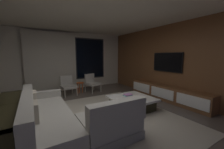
{
  "coord_description": "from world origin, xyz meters",
  "views": [
    {
      "loc": [
        -1.31,
        -2.98,
        1.57
      ],
      "look_at": [
        1.2,
        1.24,
        0.9
      ],
      "focal_mm": 21.71,
      "sensor_mm": 36.0,
      "label": 1
    }
  ],
  "objects_px": {
    "accent_chair_by_curtain": "(68,84)",
    "accent_chair_near_window": "(92,82)",
    "sectional_couch": "(63,119)",
    "mounted_tv": "(167,62)",
    "book_stack_on_coffee_table": "(128,95)",
    "side_stool": "(80,85)",
    "coffee_table": "(132,103)",
    "console_table_behind_couch": "(7,122)",
    "media_console": "(167,93)"
  },
  "relations": [
    {
      "from": "accent_chair_by_curtain",
      "to": "side_stool",
      "type": "height_order",
      "value": "accent_chair_by_curtain"
    },
    {
      "from": "sectional_couch",
      "to": "console_table_behind_couch",
      "type": "bearing_deg",
      "value": 171.8
    },
    {
      "from": "media_console",
      "to": "accent_chair_near_window",
      "type": "bearing_deg",
      "value": 126.12
    },
    {
      "from": "sectional_couch",
      "to": "coffee_table",
      "type": "height_order",
      "value": "sectional_couch"
    },
    {
      "from": "accent_chair_by_curtain",
      "to": "coffee_table",
      "type": "bearing_deg",
      "value": -62.86
    },
    {
      "from": "coffee_table",
      "to": "side_stool",
      "type": "height_order",
      "value": "side_stool"
    },
    {
      "from": "mounted_tv",
      "to": "console_table_behind_couch",
      "type": "height_order",
      "value": "mounted_tv"
    },
    {
      "from": "accent_chair_near_window",
      "to": "side_stool",
      "type": "bearing_deg",
      "value": -179.66
    },
    {
      "from": "accent_chair_by_curtain",
      "to": "mounted_tv",
      "type": "distance_m",
      "value": 3.94
    },
    {
      "from": "media_console",
      "to": "console_table_behind_couch",
      "type": "xyz_separation_m",
      "value": [
        -4.52,
        -0.15,
        0.16
      ]
    },
    {
      "from": "accent_chair_near_window",
      "to": "coffee_table",
      "type": "bearing_deg",
      "value": -84.62
    },
    {
      "from": "console_table_behind_couch",
      "to": "coffee_table",
      "type": "bearing_deg",
      "value": 2.81
    },
    {
      "from": "mounted_tv",
      "to": "book_stack_on_coffee_table",
      "type": "bearing_deg",
      "value": -179.73
    },
    {
      "from": "coffee_table",
      "to": "console_table_behind_couch",
      "type": "relative_size",
      "value": 0.55
    },
    {
      "from": "coffee_table",
      "to": "media_console",
      "type": "height_order",
      "value": "media_console"
    },
    {
      "from": "sectional_couch",
      "to": "media_console",
      "type": "xyz_separation_m",
      "value": [
        3.61,
        0.28,
        -0.04
      ]
    },
    {
      "from": "sectional_couch",
      "to": "media_console",
      "type": "distance_m",
      "value": 3.62
    },
    {
      "from": "coffee_table",
      "to": "accent_chair_by_curtain",
      "type": "distance_m",
      "value": 2.83
    },
    {
      "from": "coffee_table",
      "to": "console_table_behind_couch",
      "type": "distance_m",
      "value": 2.94
    },
    {
      "from": "coffee_table",
      "to": "accent_chair_near_window",
      "type": "bearing_deg",
      "value": 95.38
    },
    {
      "from": "accent_chair_by_curtain",
      "to": "mounted_tv",
      "type": "relative_size",
      "value": 0.65
    },
    {
      "from": "sectional_couch",
      "to": "accent_chair_near_window",
      "type": "xyz_separation_m",
      "value": [
        1.78,
        2.79,
        0.14
      ]
    },
    {
      "from": "accent_chair_by_curtain",
      "to": "accent_chair_near_window",
      "type": "bearing_deg",
      "value": 0.63
    },
    {
      "from": "accent_chair_by_curtain",
      "to": "mounted_tv",
      "type": "xyz_separation_m",
      "value": [
        3.06,
        -2.3,
        0.92
      ]
    },
    {
      "from": "book_stack_on_coffee_table",
      "to": "console_table_behind_couch",
      "type": "bearing_deg",
      "value": -173.4
    },
    {
      "from": "coffee_table",
      "to": "accent_chair_by_curtain",
      "type": "height_order",
      "value": "accent_chair_by_curtain"
    },
    {
      "from": "sectional_couch",
      "to": "side_stool",
      "type": "height_order",
      "value": "sectional_couch"
    },
    {
      "from": "accent_chair_near_window",
      "to": "mounted_tv",
      "type": "xyz_separation_m",
      "value": [
        2.01,
        -2.31,
        0.92
      ]
    },
    {
      "from": "accent_chair_by_curtain",
      "to": "book_stack_on_coffee_table",
      "type": "bearing_deg",
      "value": -61.02
    },
    {
      "from": "sectional_couch",
      "to": "accent_chair_by_curtain",
      "type": "height_order",
      "value": "sectional_couch"
    },
    {
      "from": "accent_chair_by_curtain",
      "to": "console_table_behind_couch",
      "type": "distance_m",
      "value": 3.12
    },
    {
      "from": "book_stack_on_coffee_table",
      "to": "accent_chair_near_window",
      "type": "xyz_separation_m",
      "value": [
        -0.23,
        2.32,
        0.05
      ]
    },
    {
      "from": "coffee_table",
      "to": "side_stool",
      "type": "xyz_separation_m",
      "value": [
        -0.77,
        2.51,
        0.19
      ]
    },
    {
      "from": "side_stool",
      "to": "console_table_behind_couch",
      "type": "relative_size",
      "value": 0.22
    },
    {
      "from": "sectional_couch",
      "to": "accent_chair_by_curtain",
      "type": "relative_size",
      "value": 3.21
    },
    {
      "from": "mounted_tv",
      "to": "console_table_behind_couch",
      "type": "bearing_deg",
      "value": -175.78
    },
    {
      "from": "sectional_couch",
      "to": "book_stack_on_coffee_table",
      "type": "distance_m",
      "value": 2.07
    },
    {
      "from": "sectional_couch",
      "to": "mounted_tv",
      "type": "relative_size",
      "value": 2.09
    },
    {
      "from": "coffee_table",
      "to": "side_stool",
      "type": "distance_m",
      "value": 2.64
    },
    {
      "from": "sectional_couch",
      "to": "console_table_behind_couch",
      "type": "xyz_separation_m",
      "value": [
        -0.91,
        0.13,
        0.13
      ]
    },
    {
      "from": "book_stack_on_coffee_table",
      "to": "mounted_tv",
      "type": "distance_m",
      "value": 2.02
    },
    {
      "from": "sectional_couch",
      "to": "accent_chair_near_window",
      "type": "height_order",
      "value": "sectional_couch"
    },
    {
      "from": "coffee_table",
      "to": "accent_chair_near_window",
      "type": "relative_size",
      "value": 1.49
    },
    {
      "from": "coffee_table",
      "to": "accent_chair_by_curtain",
      "type": "xyz_separation_m",
      "value": [
        -1.28,
        2.51,
        0.25
      ]
    },
    {
      "from": "book_stack_on_coffee_table",
      "to": "side_stool",
      "type": "distance_m",
      "value": 2.44
    },
    {
      "from": "media_console",
      "to": "sectional_couch",
      "type": "bearing_deg",
      "value": -175.56
    },
    {
      "from": "accent_chair_by_curtain",
      "to": "side_stool",
      "type": "bearing_deg",
      "value": 0.94
    },
    {
      "from": "book_stack_on_coffee_table",
      "to": "media_console",
      "type": "height_order",
      "value": "media_console"
    },
    {
      "from": "sectional_couch",
      "to": "media_console",
      "type": "relative_size",
      "value": 0.81
    },
    {
      "from": "sectional_couch",
      "to": "side_stool",
      "type": "bearing_deg",
      "value": 66.03
    }
  ]
}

